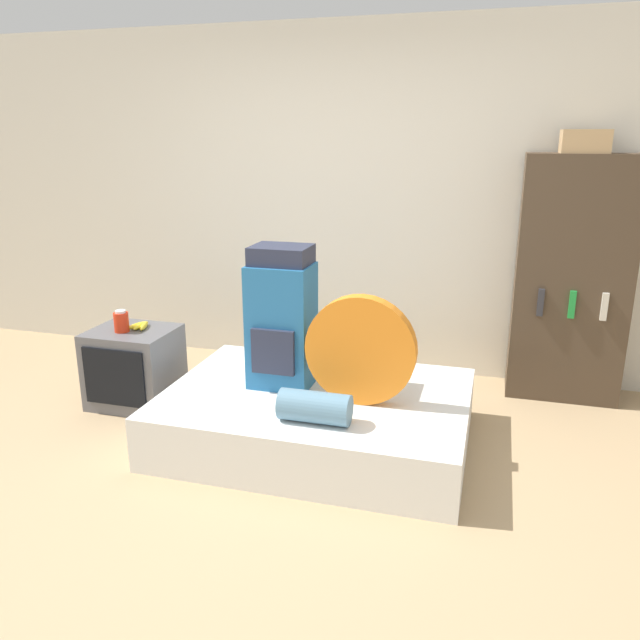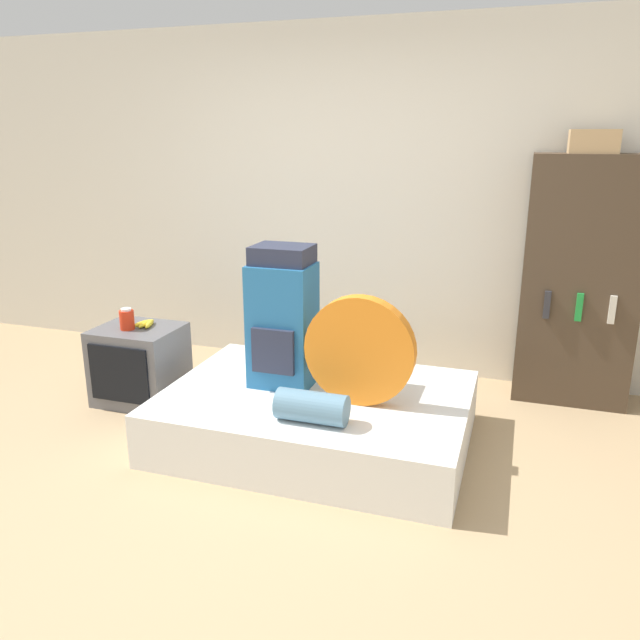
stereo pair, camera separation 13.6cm
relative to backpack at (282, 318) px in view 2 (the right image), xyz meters
name	(u,v)px [view 2 (the right image)]	position (x,y,z in m)	size (l,w,h in m)	color
ground_plane	(253,492)	(0.10, -0.71, -0.74)	(16.00, 16.00, 0.00)	tan
wall_back	(358,203)	(0.10, 1.33, 0.56)	(8.00, 0.05, 2.60)	silver
bed	(317,416)	(0.24, -0.06, -0.58)	(1.78, 1.29, 0.32)	white
backpack	(282,318)	(0.00, 0.00, 0.00)	(0.37, 0.33, 0.86)	#23669E
tent_bag	(360,351)	(0.52, -0.14, -0.10)	(0.63, 0.09, 0.63)	orange
sleeping_roll	(312,407)	(0.34, -0.46, -0.33)	(0.38, 0.17, 0.17)	#5B849E
television	(140,364)	(-1.13, 0.13, -0.47)	(0.55, 0.49, 0.53)	#5B5B60
canister	(127,319)	(-1.16, 0.09, -0.14)	(0.10, 0.10, 0.15)	red
banana_bunch	(146,324)	(-1.08, 0.19, -0.19)	(0.14, 0.18, 0.04)	yellow
bookshelf	(580,282)	(1.72, 1.11, 0.10)	(0.75, 0.37, 1.68)	#473828
cardboard_box	(593,141)	(1.70, 1.09, 1.02)	(0.29, 0.27, 0.15)	tan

